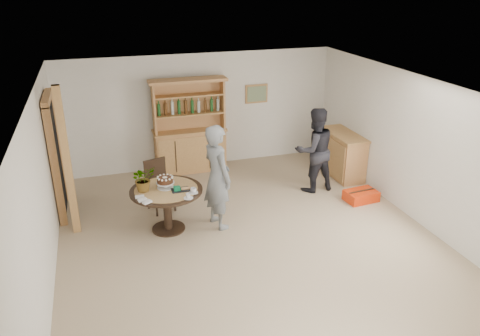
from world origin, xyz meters
name	(u,v)px	position (x,y,z in m)	size (l,w,h in m)	color
ground	(251,241)	(0.00, 0.00, 0.00)	(7.00, 7.00, 0.00)	tan
room_shell	(252,140)	(0.00, 0.01, 1.74)	(6.04, 7.04, 2.52)	white
doorway	(55,155)	(-2.93, 2.00, 1.11)	(0.13, 1.10, 2.18)	black
pine_post	(67,163)	(-2.70, 1.20, 1.25)	(0.12, 0.12, 2.50)	tan
hutch	(190,140)	(-0.30, 3.24, 0.69)	(1.62, 0.54, 2.04)	tan
sideboard	(342,154)	(2.74, 2.00, 0.47)	(0.54, 1.26, 0.94)	tan
dining_table	(167,197)	(-1.21, 0.79, 0.60)	(1.20, 1.20, 0.76)	black
dining_chair	(158,182)	(-1.23, 1.61, 0.54)	(0.52, 0.52, 0.95)	black
birthday_cake	(165,181)	(-1.21, 0.84, 0.88)	(0.30, 0.30, 0.20)	white
flower_vase	(143,179)	(-1.56, 0.84, 0.97)	(0.38, 0.33, 0.42)	#3F7233
gift_tray	(180,189)	(-1.00, 0.66, 0.79)	(0.30, 0.20, 0.08)	black
coffee_cup_a	(193,191)	(-0.81, 0.51, 0.80)	(0.15, 0.15, 0.09)	silver
coffee_cup_b	(188,196)	(-0.93, 0.34, 0.79)	(0.15, 0.15, 0.08)	silver
napkins	(143,200)	(-1.62, 0.47, 0.77)	(0.24, 0.33, 0.03)	white
teen_boy	(217,177)	(-0.36, 0.69, 0.91)	(0.66, 0.43, 1.81)	slate
adult_person	(314,150)	(1.82, 1.50, 0.85)	(0.82, 0.64, 1.69)	black
red_suitcase	(361,196)	(2.49, 0.76, 0.10)	(0.64, 0.46, 0.21)	red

